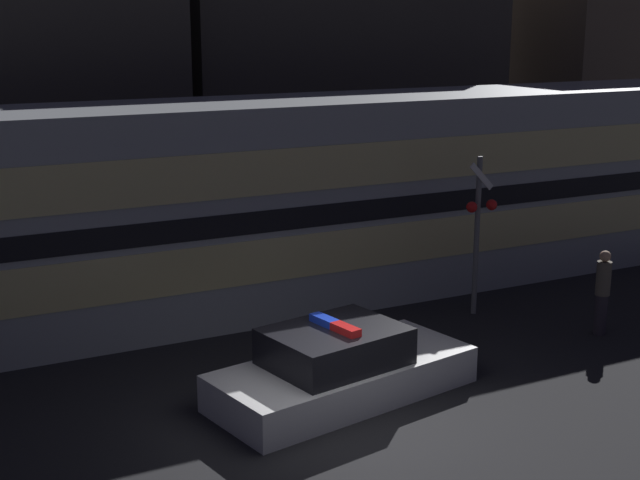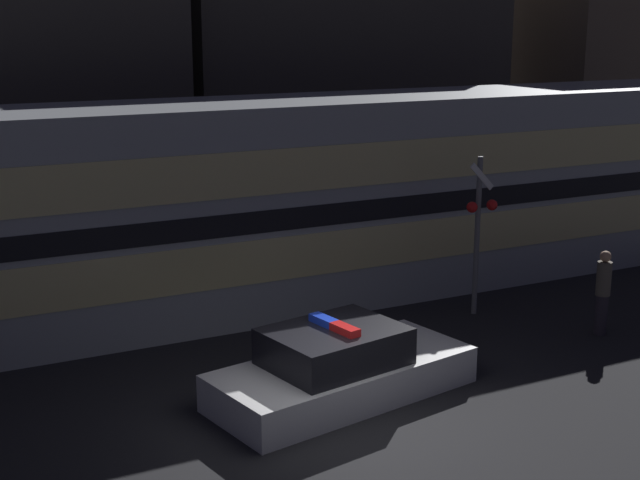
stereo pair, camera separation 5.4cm
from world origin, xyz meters
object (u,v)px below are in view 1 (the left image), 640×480
object	(u,v)px
police_car	(341,369)
crossing_signal_near	(479,224)
train	(303,200)
pedestrian	(602,292)

from	to	relation	value
police_car	crossing_signal_near	world-z (taller)	crossing_signal_near
train	pedestrian	world-z (taller)	train
train	crossing_signal_near	world-z (taller)	train
train	police_car	xyz separation A→B (m)	(-1.79, -5.02, -1.66)
pedestrian	train	bearing A→B (deg)	130.33
pedestrian	police_car	bearing A→B (deg)	-176.99
train	pedestrian	xyz separation A→B (m)	(4.00, -4.71, -1.28)
pedestrian	crossing_signal_near	world-z (taller)	crossing_signal_near
police_car	train	bearing A→B (deg)	59.87
crossing_signal_near	police_car	bearing A→B (deg)	-151.75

